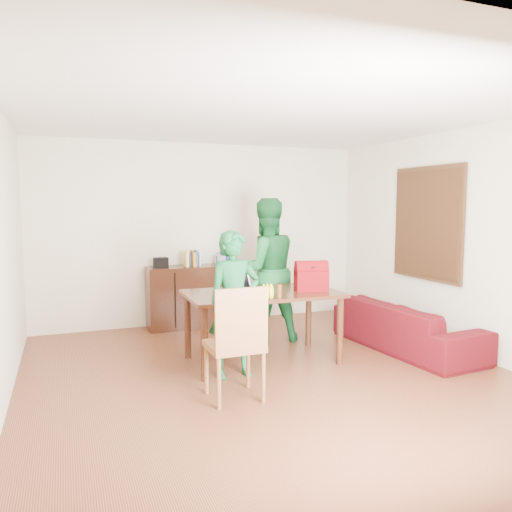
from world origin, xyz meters
name	(u,v)px	position (x,y,z in m)	size (l,w,h in m)	color
room	(271,252)	(0.01, 0.13, 1.31)	(5.20, 5.70, 2.90)	#451F11
table	(262,301)	(0.10, 0.62, 0.70)	(1.74, 1.01, 0.81)	black
chair	(235,366)	(-0.55, -0.33, 0.31)	(0.49, 0.47, 1.08)	brown
person_near	(234,304)	(-0.35, 0.26, 0.77)	(0.56, 0.37, 1.53)	#125128
person_far	(266,270)	(0.47, 1.41, 0.94)	(0.91, 0.71, 1.88)	#125525
laptop	(248,290)	(-0.09, 0.58, 0.85)	(0.38, 0.32, 0.22)	white
bananas	(268,296)	(0.02, 0.22, 0.84)	(0.16, 0.10, 0.06)	gold
bottle	(279,290)	(0.15, 0.24, 0.89)	(0.05, 0.05, 0.16)	#612D16
red_bag	(311,279)	(0.67, 0.50, 0.94)	(0.37, 0.21, 0.27)	maroon
sofa	(406,326)	(1.95, 0.41, 0.29)	(2.02, 0.79, 0.59)	#3B0711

